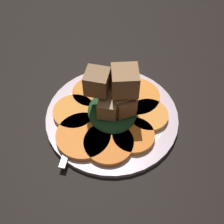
% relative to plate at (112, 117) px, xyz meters
% --- Properties ---
extents(table_slab, '(1.20, 1.20, 0.02)m').
position_rel_plate_xyz_m(table_slab, '(0.00, 0.00, -0.02)').
color(table_slab, black).
rests_on(table_slab, ground).
extents(plate, '(0.26, 0.26, 0.01)m').
position_rel_plate_xyz_m(plate, '(0.00, 0.00, 0.00)').
color(plate, silver).
rests_on(plate, table_slab).
extents(carrot_slice_0, '(0.08, 0.08, 0.01)m').
position_rel_plate_xyz_m(carrot_slice_0, '(-0.06, 0.02, 0.01)').
color(carrot_slice_0, orange).
rests_on(carrot_slice_0, plate).
extents(carrot_slice_1, '(0.08, 0.08, 0.01)m').
position_rel_plate_xyz_m(carrot_slice_1, '(-0.06, -0.03, 0.01)').
color(carrot_slice_1, orange).
rests_on(carrot_slice_1, plate).
extents(carrot_slice_2, '(0.08, 0.08, 0.01)m').
position_rel_plate_xyz_m(carrot_slice_2, '(-0.02, -0.07, 0.01)').
color(carrot_slice_2, orange).
rests_on(carrot_slice_2, plate).
extents(carrot_slice_3, '(0.10, 0.10, 0.01)m').
position_rel_plate_xyz_m(carrot_slice_3, '(0.04, -0.06, 0.01)').
color(carrot_slice_3, orange).
rests_on(carrot_slice_3, plate).
extents(carrot_slice_4, '(0.09, 0.09, 0.01)m').
position_rel_plate_xyz_m(carrot_slice_4, '(0.06, -0.02, 0.01)').
color(carrot_slice_4, orange).
rests_on(carrot_slice_4, plate).
extents(carrot_slice_5, '(0.08, 0.08, 0.01)m').
position_rel_plate_xyz_m(carrot_slice_5, '(0.06, 0.03, 0.01)').
color(carrot_slice_5, orange).
rests_on(carrot_slice_5, plate).
extents(carrot_slice_6, '(0.08, 0.08, 0.01)m').
position_rel_plate_xyz_m(carrot_slice_6, '(0.02, 0.07, 0.01)').
color(carrot_slice_6, orange).
rests_on(carrot_slice_6, plate).
extents(carrot_slice_7, '(0.10, 0.10, 0.01)m').
position_rel_plate_xyz_m(carrot_slice_7, '(-0.03, 0.06, 0.01)').
color(carrot_slice_7, orange).
rests_on(carrot_slice_7, plate).
extents(center_pile, '(0.10, 0.10, 0.11)m').
position_rel_plate_xyz_m(center_pile, '(-0.00, 0.01, 0.05)').
color(center_pile, '#1E4723').
rests_on(center_pile, plate).
extents(fork, '(0.18, 0.10, 0.00)m').
position_rel_plate_xyz_m(fork, '(-0.00, -0.07, 0.01)').
color(fork, silver).
rests_on(fork, plate).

